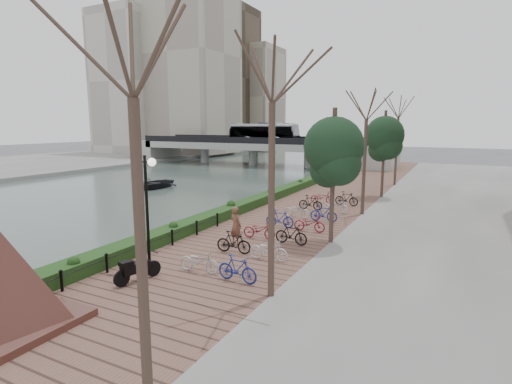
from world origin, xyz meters
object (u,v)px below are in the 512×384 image
Objects in this scene: motorcycle at (138,268)px; boat at (153,184)px; pedestrian at (236,225)px; lamppost at (146,187)px.

motorcycle is 25.32m from boat.
pedestrian is (0.88, 5.69, 0.42)m from motorcycle.
lamppost reaches higher than motorcycle.
pedestrian is 0.40× the size of boat.
boat is at bearing 131.07° from lamppost.
boat is (-16.33, 19.34, -0.51)m from motorcycle.
pedestrian is at bearing 72.42° from lamppost.
motorcycle is at bearing -66.10° from lamppost.
motorcycle is at bearing 97.00° from pedestrian.
motorcycle is 5.77m from pedestrian.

